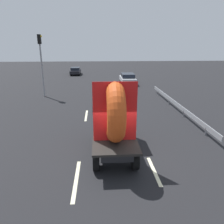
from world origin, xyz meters
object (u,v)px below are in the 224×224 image
(flatbed_truck, at_px, (113,117))
(distant_sedan, at_px, (128,78))
(traffic_light, at_px, (41,57))
(oncoming_car, at_px, (76,71))

(flatbed_truck, height_order, distant_sedan, flatbed_truck)
(flatbed_truck, height_order, traffic_light, traffic_light)
(distant_sedan, relative_size, oncoming_car, 1.11)
(flatbed_truck, relative_size, traffic_light, 0.77)
(flatbed_truck, distance_m, oncoming_car, 29.51)
(distant_sedan, relative_size, traffic_light, 0.70)
(flatbed_truck, relative_size, distant_sedan, 1.09)
(traffic_light, bearing_deg, flatbed_truck, -63.11)
(flatbed_truck, xyz_separation_m, oncoming_car, (-4.70, 29.11, -1.18))
(distant_sedan, bearing_deg, flatbed_truck, -99.76)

